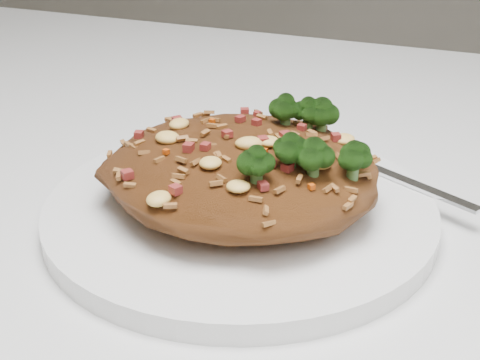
# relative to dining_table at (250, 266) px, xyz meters

# --- Properties ---
(dining_table) EXTENTS (1.20, 0.80, 0.75)m
(dining_table) POSITION_rel_dining_table_xyz_m (0.00, 0.00, 0.00)
(dining_table) COLOR silver
(dining_table) RESTS_ON ground
(plate) EXTENTS (0.25, 0.25, 0.01)m
(plate) POSITION_rel_dining_table_xyz_m (0.02, -0.08, 0.10)
(plate) COLOR white
(plate) RESTS_ON dining_table
(fried_rice) EXTENTS (0.18, 0.16, 0.06)m
(fried_rice) POSITION_rel_dining_table_xyz_m (0.02, -0.08, 0.13)
(fried_rice) COLOR brown
(fried_rice) RESTS_ON plate
(fork) EXTENTS (0.15, 0.09, 0.00)m
(fork) POSITION_rel_dining_table_xyz_m (0.10, -0.00, 0.11)
(fork) COLOR silver
(fork) RESTS_ON plate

